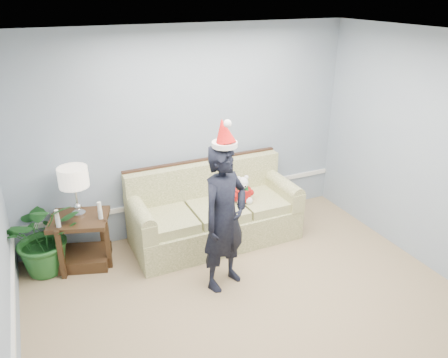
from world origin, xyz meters
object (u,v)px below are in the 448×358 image
side_table (83,246)px  table_lamp (74,179)px  sofa (213,214)px  man (225,219)px  houseplant (44,236)px  teddy_bear (243,192)px

side_table → table_lamp: size_ratio=1.31×
sofa → table_lamp: table_lamp is taller
man → sofa: bearing=52.4°
side_table → man: 1.83m
man → table_lamp: bearing=119.0°
table_lamp → man: bearing=-38.9°
sofa → houseplant: size_ratio=2.30×
side_table → man: bearing=-36.9°
side_table → teddy_bear: teddy_bear is taller
teddy_bear → man: bearing=-122.3°
houseplant → teddy_bear: size_ratio=2.55×
table_lamp → man: man is taller
man → teddy_bear: size_ratio=4.49×
side_table → houseplant: (-0.40, 0.03, 0.22)m
sofa → houseplant: bearing=176.1°
sofa → side_table: size_ratio=2.74×
houseplant → teddy_bear: (2.41, -0.26, 0.19)m
teddy_bear → sofa: bearing=163.8°
sofa → man: 1.09m
houseplant → sofa: bearing=-3.4°
table_lamp → man: (1.38, -1.11, -0.26)m
houseplant → teddy_bear: houseplant is taller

